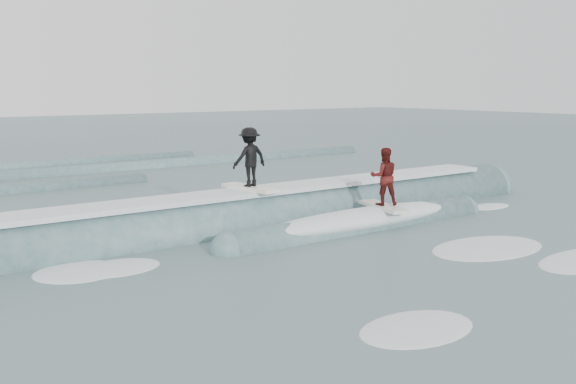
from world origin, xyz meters
TOP-DOWN VIEW (x-y plane):
  - ground at (0.00, 0.00)m, footprint 160.00×160.00m
  - breaking_wave at (0.28, 3.16)m, footprint 22.97×3.81m
  - surfer_black at (-0.65, 3.50)m, footprint 1.15×2.06m
  - surfer_red at (2.63, 1.30)m, footprint 1.04×2.07m
  - whitewater at (0.73, -1.75)m, footprint 16.01×8.28m
  - far_swells at (-2.06, 17.65)m, footprint 37.67×8.65m

SIDE VIEW (x-z plane):
  - ground at x=0.00m, z-range 0.00..0.00m
  - whitewater at x=0.73m, z-range -0.05..0.05m
  - far_swells at x=-2.06m, z-range -0.40..0.40m
  - breaking_wave at x=0.28m, z-range -0.99..1.08m
  - surfer_red at x=2.63m, z-range 0.47..2.27m
  - surfer_black at x=-0.65m, z-range 1.08..2.90m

